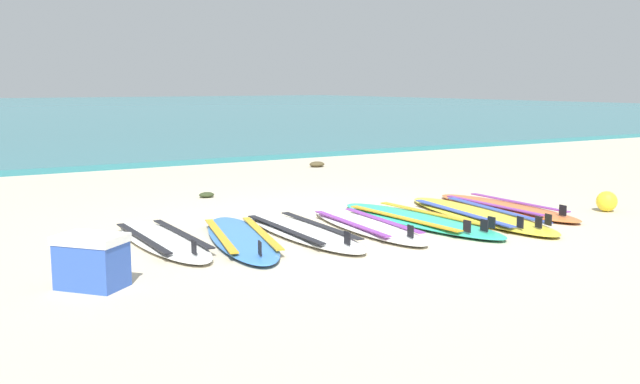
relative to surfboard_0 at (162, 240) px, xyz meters
The scene contains 12 objects.
ground_plane 1.80m from the surfboard_0, ahead, with size 80.00×80.00×0.00m, color #C1B599.
surfboard_0 is the anchor object (origin of this frame).
surfboard_1 0.70m from the surfboard_0, 24.96° to the right, with size 1.03×2.16×0.18m.
surfboard_2 1.29m from the surfboard_0, 13.89° to the right, with size 0.61×2.14×0.18m.
surfboard_3 1.97m from the surfboard_0, 12.05° to the right, with size 0.68×2.05×0.18m.
surfboard_4 2.60m from the surfboard_0, ahead, with size 0.70×2.36×0.18m.
surfboard_5 3.33m from the surfboard_0, ahead, with size 0.93×2.49×0.18m.
surfboard_6 3.89m from the surfboard_0, ahead, with size 0.57×2.11×0.18m.
cooler_box 1.40m from the surfboard_0, 128.90° to the right, with size 0.53×0.55×0.38m.
beach_ball 4.89m from the surfboard_0, 11.92° to the right, with size 0.23×0.23×0.23m, color yellow.
seaweed_clump_near_shoreline 6.08m from the surfboard_0, 45.85° to the left, with size 0.27×0.22×0.09m, color #4C4228.
seaweed_clump_mid_sand 2.61m from the surfboard_0, 59.10° to the left, with size 0.19×0.16×0.07m, color #2D381E.
Camera 1 is at (-3.81, -5.87, 1.42)m, focal length 39.96 mm.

